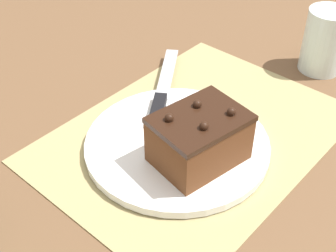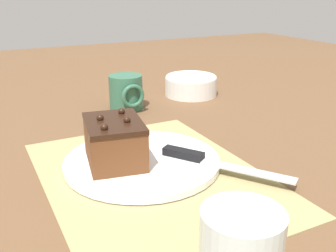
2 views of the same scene
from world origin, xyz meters
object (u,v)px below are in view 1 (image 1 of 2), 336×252
at_px(serving_knife, 161,97).
at_px(drinking_glass, 325,41).
at_px(chocolate_cake, 199,138).
at_px(cake_plate, 176,143).

xyz_separation_m(serving_knife, drinking_glass, (0.28, -0.14, 0.04)).
xyz_separation_m(chocolate_cake, serving_knife, (0.07, 0.13, -0.03)).
relative_size(chocolate_cake, serving_knife, 0.67).
xyz_separation_m(cake_plate, chocolate_cake, (-0.01, -0.05, 0.04)).
bearing_deg(drinking_glass, chocolate_cake, 179.23).
bearing_deg(serving_knife, cake_plate, -70.41).
distance_m(cake_plate, chocolate_cake, 0.07).
bearing_deg(cake_plate, serving_knife, 53.91).
bearing_deg(chocolate_cake, drinking_glass, -0.77).
distance_m(cake_plate, drinking_glass, 0.35).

